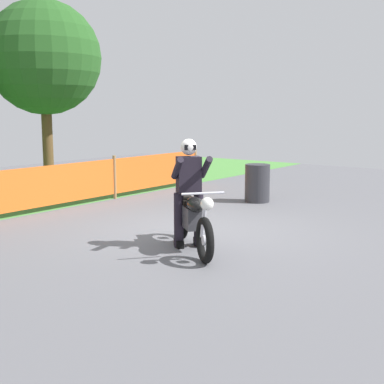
# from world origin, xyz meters

# --- Properties ---
(ground) EXTENTS (24.00, 24.00, 0.02)m
(ground) POSITION_xyz_m (0.00, 0.00, -0.01)
(ground) COLOR #5B5B60
(barrier_fence) EXTENTS (9.88, 0.08, 1.05)m
(barrier_fence) POSITION_xyz_m (-0.00, 3.54, 0.54)
(barrier_fence) COLOR olive
(barrier_fence) RESTS_ON ground
(tree_near_right) EXTENTS (3.00, 3.00, 5.00)m
(tree_near_right) POSITION_xyz_m (1.73, 6.17, 3.48)
(tree_near_right) COLOR brown
(tree_near_right) RESTS_ON ground
(motorcycle_lead) EXTENTS (1.40, 1.71, 0.99)m
(motorcycle_lead) POSITION_xyz_m (-0.98, -0.77, 0.48)
(motorcycle_lead) COLOR black
(motorcycle_lead) RESTS_ON ground
(rider_lead) EXTENTS (0.72, 0.73, 1.69)m
(rider_lead) POSITION_xyz_m (-0.85, -0.61, 0.92)
(rider_lead) COLOR black
(rider_lead) RESTS_ON ground
(oil_drum) EXTENTS (0.58, 0.58, 0.88)m
(oil_drum) POSITION_xyz_m (3.34, 0.58, 0.44)
(oil_drum) COLOR #2D2D33
(oil_drum) RESTS_ON ground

